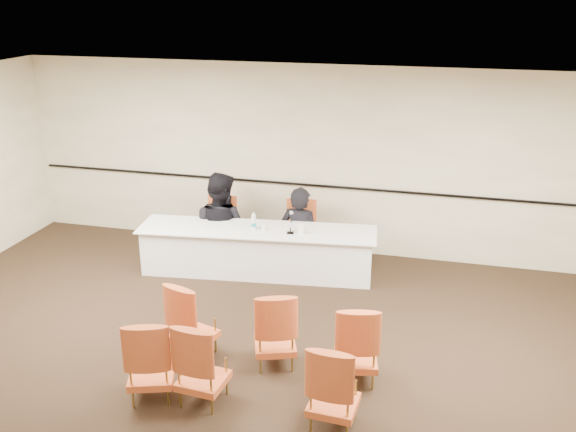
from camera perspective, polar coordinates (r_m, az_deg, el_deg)
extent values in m
plane|color=black|center=(7.25, -3.98, -14.88)|extent=(10.00, 10.00, 0.00)
plane|color=white|center=(6.06, -4.66, 9.09)|extent=(10.00, 10.00, 0.00)
cube|color=#C0B697|center=(10.16, 2.92, 4.93)|extent=(10.00, 0.04, 3.00)
cube|color=black|center=(10.24, 2.83, 2.71)|extent=(9.80, 0.04, 0.03)
imported|color=black|center=(10.07, 1.05, -2.25)|extent=(0.70, 0.51, 1.78)
imported|color=black|center=(10.25, -6.04, -1.41)|extent=(1.09, 0.93, 1.96)
cube|color=silver|center=(9.38, 0.74, -1.45)|extent=(0.36, 0.32, 0.00)
cylinder|color=white|center=(9.42, -2.18, -1.06)|extent=(0.08, 0.08, 0.10)
cylinder|color=white|center=(9.30, 1.13, -1.19)|extent=(0.11, 0.11, 0.14)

